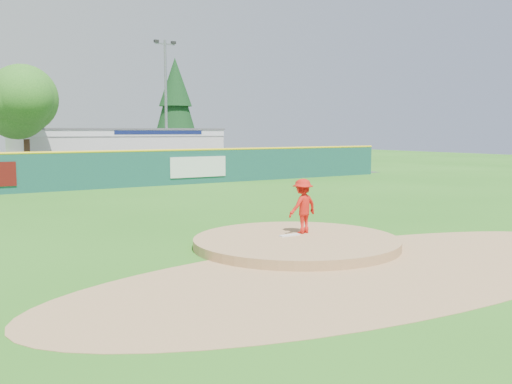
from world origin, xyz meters
TOP-DOWN VIEW (x-y plane):
  - ground at (0.00, 0.00)m, footprint 120.00×120.00m
  - pitchers_mound at (0.00, 0.00)m, footprint 5.50×5.50m
  - pitching_rubber at (0.00, 0.30)m, footprint 0.60×0.15m
  - infield_dirt_arc at (0.00, -3.00)m, footprint 15.40×15.40m
  - parking_lot at (0.00, 27.00)m, footprint 44.00×16.00m
  - pitcher at (0.57, 0.48)m, footprint 1.07×0.73m
  - van at (5.06, 24.65)m, footprint 4.62×2.23m
  - pool_building_grp at (6.00, 31.99)m, footprint 15.20×8.20m
  - fence_banners at (0.24, 17.92)m, footprint 15.43×0.04m
  - outfield_fence at (0.00, 18.00)m, footprint 40.00×0.14m
  - deciduous_tree at (-2.00, 25.00)m, footprint 5.60×5.60m
  - conifer_tree at (13.00, 36.00)m, footprint 4.40×4.40m
  - light_pole_right at (9.00, 29.00)m, footprint 1.75×0.25m

SIDE VIEW (x-z plane):
  - ground at x=0.00m, z-range 0.00..0.00m
  - pitchers_mound at x=0.00m, z-range -0.25..0.25m
  - infield_dirt_arc at x=0.00m, z-range 0.00..0.01m
  - parking_lot at x=0.00m, z-range 0.00..0.02m
  - pitching_rubber at x=0.00m, z-range 0.25..0.29m
  - van at x=5.06m, z-range 0.02..1.29m
  - fence_banners at x=0.24m, z-range 0.40..1.60m
  - pitcher at x=0.57m, z-range 0.25..1.77m
  - outfield_fence at x=0.00m, z-range 0.05..2.12m
  - pool_building_grp at x=6.00m, z-range 0.01..3.32m
  - deciduous_tree at x=-2.00m, z-range 0.87..8.23m
  - conifer_tree at x=13.00m, z-range 0.79..10.29m
  - light_pole_right at x=9.00m, z-range 0.54..10.54m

